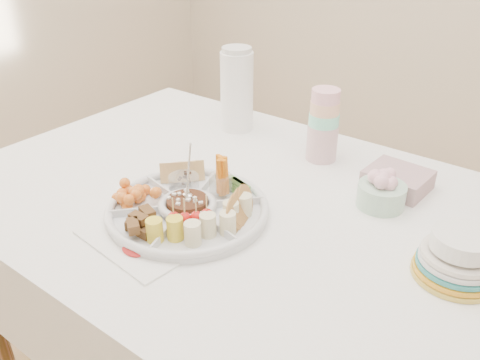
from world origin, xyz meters
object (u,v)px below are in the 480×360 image
Objects in this scene: dining_table at (242,311)px; plate_stack at (459,254)px; party_tray at (188,207)px; thermos at (237,88)px.

plate_stack is at bearing 1.75° from dining_table.
thermos reaches higher than party_tray.
thermos reaches higher than dining_table.
dining_table is at bearing 68.91° from party_tray.
thermos is 1.61× the size of plate_stack.
plate_stack is at bearing -22.43° from thermos.
thermos is at bearing 129.56° from dining_table.
thermos reaches higher than plate_stack.
plate_stack reaches higher than party_tray.
plate_stack is (0.57, 0.16, 0.03)m from party_tray.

